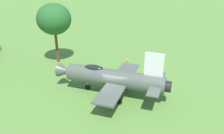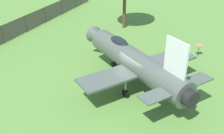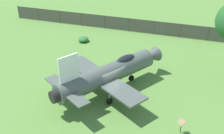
% 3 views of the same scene
% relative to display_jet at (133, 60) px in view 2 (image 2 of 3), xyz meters
% --- Properties ---
extents(ground_plane, '(200.00, 200.00, 0.00)m').
position_rel_display_jet_xyz_m(ground_plane, '(-0.14, -0.35, -1.92)').
color(ground_plane, '#568438').
extents(display_jet, '(9.61, 11.82, 5.07)m').
position_rel_display_jet_xyz_m(display_jet, '(0.00, 0.00, 0.00)').
color(display_jet, '#4C564C').
rests_on(display_jet, ground_plane).
extents(info_plaque, '(0.71, 0.70, 1.14)m').
position_rel_display_jet_xyz_m(info_plaque, '(7.51, -2.38, -1.07)').
color(info_plaque, '#333333').
rests_on(info_plaque, ground_plane).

